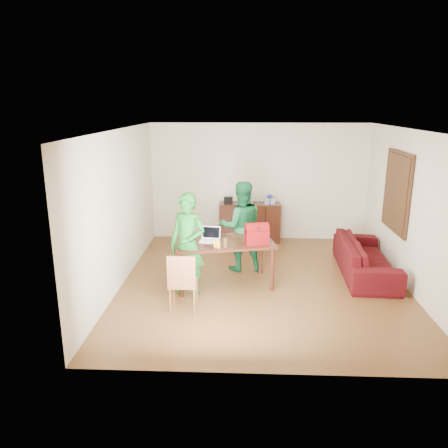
{
  "coord_description": "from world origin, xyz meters",
  "views": [
    {
      "loc": [
        -0.37,
        -7.31,
        3.11
      ],
      "look_at": [
        -0.69,
        0.12,
        1.06
      ],
      "focal_mm": 35.0,
      "sensor_mm": 36.0,
      "label": 1
    }
  ],
  "objects_px": {
    "sofa": "(365,257)",
    "chair": "(183,293)",
    "bottle": "(225,242)",
    "red_bag": "(257,235)",
    "laptop": "(209,239)",
    "person_near": "(188,245)",
    "person_far": "(241,226)",
    "table": "(223,247)"
  },
  "relations": [
    {
      "from": "person_far",
      "to": "bottle",
      "type": "distance_m",
      "value": 1.13
    },
    {
      "from": "table",
      "to": "chair",
      "type": "height_order",
      "value": "chair"
    },
    {
      "from": "sofa",
      "to": "chair",
      "type": "bearing_deg",
      "value": 119.94
    },
    {
      "from": "red_bag",
      "to": "sofa",
      "type": "distance_m",
      "value": 2.28
    },
    {
      "from": "person_near",
      "to": "person_far",
      "type": "relative_size",
      "value": 1.01
    },
    {
      "from": "table",
      "to": "person_near",
      "type": "bearing_deg",
      "value": -156.34
    },
    {
      "from": "chair",
      "to": "sofa",
      "type": "distance_m",
      "value": 3.61
    },
    {
      "from": "laptop",
      "to": "bottle",
      "type": "xyz_separation_m",
      "value": [
        0.29,
        -0.31,
        0.05
      ]
    },
    {
      "from": "laptop",
      "to": "bottle",
      "type": "height_order",
      "value": "laptop"
    },
    {
      "from": "person_near",
      "to": "laptop",
      "type": "distance_m",
      "value": 0.51
    },
    {
      "from": "red_bag",
      "to": "person_far",
      "type": "bearing_deg",
      "value": 94.58
    },
    {
      "from": "red_bag",
      "to": "sofa",
      "type": "height_order",
      "value": "red_bag"
    },
    {
      "from": "chair",
      "to": "sofa",
      "type": "height_order",
      "value": "chair"
    },
    {
      "from": "laptop",
      "to": "chair",
      "type": "bearing_deg",
      "value": -101.17
    },
    {
      "from": "laptop",
      "to": "person_far",
      "type": "bearing_deg",
      "value": 62.87
    },
    {
      "from": "chair",
      "to": "bottle",
      "type": "relative_size",
      "value": 5.03
    },
    {
      "from": "chair",
      "to": "laptop",
      "type": "xyz_separation_m",
      "value": [
        0.33,
        1.0,
        0.57
      ]
    },
    {
      "from": "bottle",
      "to": "red_bag",
      "type": "height_order",
      "value": "red_bag"
    },
    {
      "from": "red_bag",
      "to": "person_near",
      "type": "bearing_deg",
      "value": -177.8
    },
    {
      "from": "sofa",
      "to": "bottle",
      "type": "bearing_deg",
      "value": 113.06
    },
    {
      "from": "person_near",
      "to": "laptop",
      "type": "height_order",
      "value": "person_near"
    },
    {
      "from": "person_far",
      "to": "sofa",
      "type": "distance_m",
      "value": 2.41
    },
    {
      "from": "table",
      "to": "person_near",
      "type": "relative_size",
      "value": 1.08
    },
    {
      "from": "person_far",
      "to": "bottle",
      "type": "height_order",
      "value": "person_far"
    },
    {
      "from": "person_near",
      "to": "person_far",
      "type": "height_order",
      "value": "person_near"
    },
    {
      "from": "chair",
      "to": "laptop",
      "type": "distance_m",
      "value": 1.2
    },
    {
      "from": "chair",
      "to": "person_far",
      "type": "xyz_separation_m",
      "value": [
        0.88,
        1.79,
        0.59
      ]
    },
    {
      "from": "person_far",
      "to": "sofa",
      "type": "xyz_separation_m",
      "value": [
        2.34,
        -0.15,
        -0.54
      ]
    },
    {
      "from": "person_far",
      "to": "sofa",
      "type": "bearing_deg",
      "value": 167.28
    },
    {
      "from": "chair",
      "to": "bottle",
      "type": "bearing_deg",
      "value": 47.44
    },
    {
      "from": "laptop",
      "to": "red_bag",
      "type": "xyz_separation_m",
      "value": [
        0.81,
        -0.08,
        0.1
      ]
    },
    {
      "from": "table",
      "to": "person_near",
      "type": "height_order",
      "value": "person_near"
    },
    {
      "from": "chair",
      "to": "laptop",
      "type": "height_order",
      "value": "laptop"
    },
    {
      "from": "red_bag",
      "to": "sofa",
      "type": "relative_size",
      "value": 0.18
    },
    {
      "from": "red_bag",
      "to": "table",
      "type": "bearing_deg",
      "value": 156.92
    },
    {
      "from": "person_near",
      "to": "sofa",
      "type": "xyz_separation_m",
      "value": [
        3.22,
        1.02,
        -0.54
      ]
    },
    {
      "from": "table",
      "to": "bottle",
      "type": "bearing_deg",
      "value": -93.66
    },
    {
      "from": "bottle",
      "to": "person_far",
      "type": "bearing_deg",
      "value": 76.98
    },
    {
      "from": "person_far",
      "to": "red_bag",
      "type": "relative_size",
      "value": 4.41
    },
    {
      "from": "bottle",
      "to": "sofa",
      "type": "bearing_deg",
      "value": 20.02
    },
    {
      "from": "person_near",
      "to": "red_bag",
      "type": "distance_m",
      "value": 1.19
    },
    {
      "from": "table",
      "to": "laptop",
      "type": "height_order",
      "value": "laptop"
    }
  ]
}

